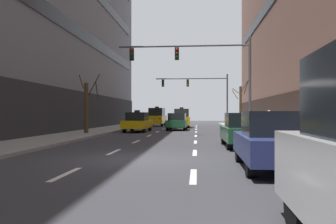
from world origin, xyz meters
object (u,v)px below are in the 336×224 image
car_parked_2 (243,130)px  street_tree_0 (241,105)px  traffic_signal_0 (204,65)px  street_tree_1 (87,106)px  traffic_signal_1 (201,89)px  car_driving_1 (177,122)px  pedestrian_1 (269,120)px  car_parked_1 (273,141)px  taxi_driving_3 (138,122)px  taxi_driving_2 (182,118)px  taxi_driving_0 (157,117)px

car_parked_2 → street_tree_0: size_ratio=0.81×
traffic_signal_0 → street_tree_1: traffic_signal_0 is taller
car_parked_2 → traffic_signal_1: size_ratio=0.49×
car_driving_1 → traffic_signal_0: bearing=-74.2°
pedestrian_1 → car_driving_1: bearing=138.7°
car_parked_2 → car_parked_1: bearing=-90.0°
car_driving_1 → car_parked_2: car_driving_1 is taller
taxi_driving_3 → traffic_signal_0: bearing=-42.1°
pedestrian_1 → traffic_signal_1: bearing=106.8°
car_parked_1 → pedestrian_1: pedestrian_1 is taller
taxi_driving_3 → pedestrian_1: 10.55m
taxi_driving_2 → traffic_signal_1: (2.19, 3.65, 3.43)m
taxi_driving_2 → street_tree_1: 14.43m
taxi_driving_3 → street_tree_0: 12.55m
taxi_driving_2 → pedestrian_1: 13.59m
taxi_driving_0 → street_tree_0: (9.40, -4.98, 1.36)m
taxi_driving_0 → taxi_driving_2: size_ratio=1.08×
car_parked_1 → street_tree_0: street_tree_0 is taller
car_driving_1 → car_parked_2: bearing=-75.8°
car_driving_1 → taxi_driving_3: taxi_driving_3 is taller
taxi_driving_0 → taxi_driving_2: 5.34m
street_tree_0 → pedestrian_1: (0.63, -11.05, -1.36)m
taxi_driving_3 → pedestrian_1: size_ratio=2.70×
car_parked_1 → traffic_signal_0: (-1.64, 13.65, 4.00)m
traffic_signal_0 → taxi_driving_0: bearing=106.5°
taxi_driving_2 → car_parked_1: 27.53m
traffic_signal_1 → pedestrian_1: bearing=-73.2°
car_driving_1 → traffic_signal_0: traffic_signal_0 is taller
car_parked_2 → traffic_signal_1: traffic_signal_1 is taller
taxi_driving_3 → car_parked_2: (7.03, -12.35, -0.03)m
car_driving_1 → street_tree_0: (6.36, 4.91, 1.68)m
car_driving_1 → street_tree_0: size_ratio=0.82×
taxi_driving_0 → car_parked_1: 32.31m
taxi_driving_0 → car_parked_1: bearing=-77.6°
pedestrian_1 → street_tree_1: bearing=-174.6°
car_parked_1 → car_parked_2: (0.00, 6.18, -0.02)m
car_parked_2 → street_tree_0: (2.45, 20.40, 1.68)m
traffic_signal_1 → street_tree_0: traffic_signal_1 is taller
traffic_signal_1 → car_parked_2: bearing=-86.4°
taxi_driving_0 → car_driving_1: 10.35m
taxi_driving_3 → street_tree_1: 5.31m
taxi_driving_2 → car_parked_1: (3.76, -27.27, -0.22)m
street_tree_1 → taxi_driving_0: bearing=80.1°
taxi_driving_3 → car_parked_1: 19.81m
traffic_signal_0 → street_tree_0: size_ratio=1.75×
car_parked_1 → taxi_driving_2: bearing=97.8°
street_tree_1 → pedestrian_1: 13.15m
car_driving_1 → pedestrian_1: (6.99, -6.14, 0.32)m
taxi_driving_0 → car_parked_2: size_ratio=1.10×
traffic_signal_1 → street_tree_1: traffic_signal_1 is taller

